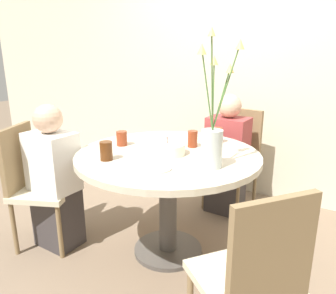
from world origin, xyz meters
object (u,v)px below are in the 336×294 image
chair_far_back (235,153)px  drink_glass_3 (106,151)px  chair_near_front (253,274)px  flower_vase (213,134)px  drink_glass_1 (193,139)px  person_boy (227,158)px  chair_right_flank (34,180)px  drink_glass_2 (122,138)px  drink_glass_0 (218,135)px  side_plate (156,168)px  person_woman (55,182)px  birthday_cake (167,149)px

chair_far_back → drink_glass_3: bearing=-98.7°
chair_near_front → flower_vase: 0.79m
chair_far_back → drink_glass_1: chair_far_back is taller
person_boy → chair_far_back: bearing=84.0°
chair_right_flank → person_boy: (0.98, 1.25, -0.01)m
chair_near_front → drink_glass_2: (-1.17, 0.55, 0.30)m
drink_glass_0 → drink_glass_1: drink_glass_1 is taller
flower_vase → chair_near_front: bearing=-48.3°
chair_near_front → drink_glass_0: bearing=-111.7°
chair_far_back → drink_glass_0: (0.07, -0.57, 0.30)m
drink_glass_0 → chair_near_front: bearing=-57.7°
side_plate → drink_glass_0: 0.71m
drink_glass_2 → person_woman: size_ratio=0.10×
chair_far_back → drink_glass_1: (-0.03, -0.77, 0.31)m
chair_right_flank → drink_glass_0: (1.06, 0.83, 0.30)m
chair_right_flank → drink_glass_1: (0.96, 0.63, 0.31)m
birthday_cake → drink_glass_3: 0.40m
drink_glass_1 → person_woman: bearing=-145.3°
drink_glass_2 → drink_glass_3: drink_glass_3 is taller
side_plate → person_boy: size_ratio=0.17×
side_plate → chair_near_front: bearing=-22.1°
chair_far_back → person_woman: person_woman is taller
person_boy → drink_glass_0: bearing=-78.1°
chair_near_front → birthday_cake: (-0.79, 0.55, 0.28)m
side_plate → chair_far_back: bearing=90.4°
flower_vase → person_woman: size_ratio=0.72×
drink_glass_2 → birthday_cake: bearing=0.4°
person_woman → chair_far_back: bearing=57.5°
chair_near_front → birthday_cake: size_ratio=3.80×
birthday_cake → chair_near_front: bearing=-35.0°
chair_right_flank → drink_glass_2: chair_right_flank is taller
chair_near_front → drink_glass_1: 1.12m
drink_glass_2 → person_boy: bearing=61.6°
flower_vase → drink_glass_1: 0.44m
flower_vase → side_plate: flower_vase is taller
birthday_cake → drink_glass_0: 0.47m
chair_far_back → drink_glass_0: size_ratio=8.02×
drink_glass_0 → drink_glass_2: 0.70m
chair_near_front → person_boy: 1.57m
drink_glass_2 → side_plate: bearing=-29.1°
drink_glass_0 → drink_glass_1: size_ratio=0.97×
drink_glass_0 → person_woman: size_ratio=0.11×
chair_near_front → birthday_cake: 1.00m
chair_near_front → drink_glass_3: size_ratio=7.65×
chair_right_flank → person_boy: size_ratio=0.85×
drink_glass_3 → chair_near_front: bearing=-13.3°
chair_near_front → flower_vase: bearing=-102.3°
person_boy → birthday_cake: bearing=-95.1°
birthday_cake → person_boy: bearing=84.9°
flower_vase → drink_glass_1: size_ratio=6.57×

